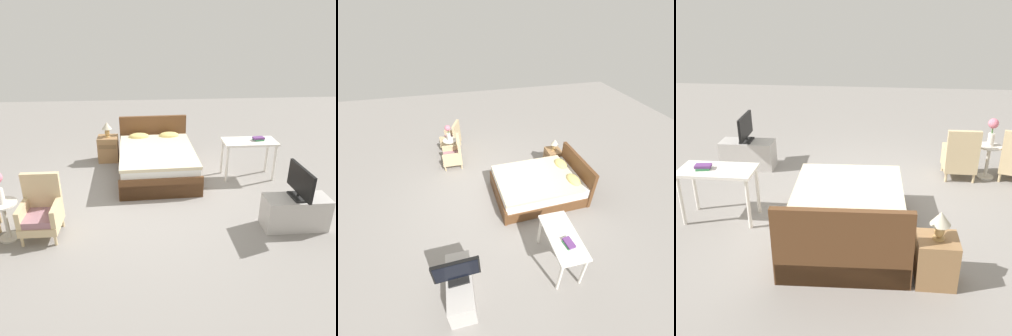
{
  "view_description": "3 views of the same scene",
  "coord_description": "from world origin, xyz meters",
  "views": [
    {
      "loc": [
        -0.0,
        -5.08,
        2.92
      ],
      "look_at": [
        0.39,
        0.01,
        0.6
      ],
      "focal_mm": 35.0,
      "sensor_mm": 36.0,
      "label": 1
    },
    {
      "loc": [
        4.09,
        -0.69,
        4.0
      ],
      "look_at": [
        -0.01,
        0.29,
        0.79
      ],
      "focal_mm": 24.0,
      "sensor_mm": 36.0,
      "label": 2
    },
    {
      "loc": [
        -0.14,
        5.47,
        2.96
      ],
      "look_at": [
        0.35,
        0.33,
        0.65
      ],
      "focal_mm": 42.0,
      "sensor_mm": 36.0,
      "label": 3
    }
  ],
  "objects": [
    {
      "name": "ground_plane",
      "position": [
        0.0,
        0.0,
        0.0
      ],
      "size": [
        16.0,
        16.0,
        0.0
      ],
      "primitive_type": "plane",
      "color": "gray"
    },
    {
      "name": "bed",
      "position": [
        0.24,
        1.09,
        0.3
      ],
      "size": [
        1.57,
        2.15,
        0.96
      ],
      "color": "brown",
      "rests_on": "ground_plane"
    },
    {
      "name": "armchair_by_window_left",
      "position": [
        -2.48,
        -0.9,
        0.37
      ],
      "size": [
        0.69,
        0.69,
        0.92
      ],
      "color": "#CCB284",
      "rests_on": "ground_plane"
    },
    {
      "name": "armchair_by_window_right",
      "position": [
        -1.52,
        -0.89,
        0.37
      ],
      "size": [
        0.54,
        0.54,
        0.92
      ],
      "color": "#CCB284",
      "rests_on": "ground_plane"
    },
    {
      "name": "side_table",
      "position": [
        -2.01,
        -0.97,
        0.37
      ],
      "size": [
        0.4,
        0.4,
        0.59
      ],
      "color": "beige",
      "rests_on": "ground_plane"
    },
    {
      "name": "flower_vase",
      "position": [
        -2.01,
        -0.97,
        0.89
      ],
      "size": [
        0.17,
        0.17,
        0.48
      ],
      "color": "silver",
      "rests_on": "side_table"
    },
    {
      "name": "nightstand",
      "position": [
        -0.81,
        1.87,
        0.28
      ],
      "size": [
        0.44,
        0.41,
        0.56
      ],
      "color": "#997047",
      "rests_on": "ground_plane"
    },
    {
      "name": "table_lamp",
      "position": [
        -0.81,
        1.87,
        0.78
      ],
      "size": [
        0.22,
        0.22,
        0.33
      ],
      "color": "tan",
      "rests_on": "nightstand"
    },
    {
      "name": "tv_stand",
      "position": [
        2.25,
        -1.0,
        0.26
      ],
      "size": [
        0.96,
        0.4,
        0.51
      ],
      "color": "#B7B2AD",
      "rests_on": "ground_plane"
    },
    {
      "name": "tv_flatscreen",
      "position": [
        2.25,
        -1.0,
        0.76
      ],
      "size": [
        0.21,
        0.7,
        0.49
      ],
      "color": "black",
      "rests_on": "tv_stand"
    },
    {
      "name": "vanity_desk",
      "position": [
        2.05,
        0.8,
        0.66
      ],
      "size": [
        1.04,
        0.52,
        0.77
      ],
      "color": "silver",
      "rests_on": "ground_plane"
    },
    {
      "name": "book_stack",
      "position": [
        2.22,
        0.81,
        0.81
      ],
      "size": [
        0.23,
        0.18,
        0.06
      ],
      "color": "#337A47",
      "rests_on": "vanity_desk"
    }
  ]
}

